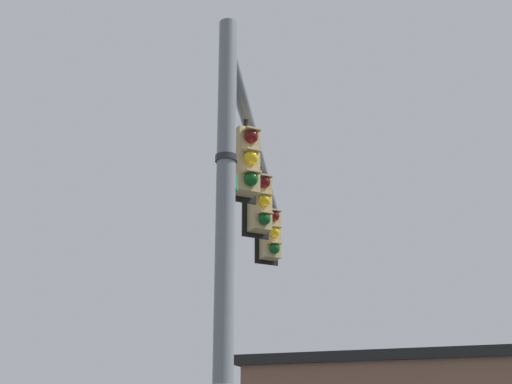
% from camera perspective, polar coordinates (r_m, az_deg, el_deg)
% --- Properties ---
extents(signal_pole, '(0.24, 0.24, 7.24)m').
position_cam_1_polar(signal_pole, '(8.43, -2.57, -7.64)').
color(signal_pole, slate).
rests_on(signal_pole, ground).
extents(mast_arm, '(4.19, 6.12, 0.21)m').
position_cam_1_polar(mast_arm, '(12.81, 0.13, 2.99)').
color(mast_arm, slate).
extents(traffic_light_nearest_pole, '(0.54, 0.49, 1.31)m').
position_cam_1_polar(traffic_light_nearest_pole, '(10.92, -0.80, 2.53)').
color(traffic_light_nearest_pole, black).
extents(traffic_light_mid_inner, '(0.54, 0.49, 1.31)m').
position_cam_1_polar(traffic_light_mid_inner, '(12.82, 0.34, -0.87)').
color(traffic_light_mid_inner, black).
extents(traffic_light_mid_outer, '(0.54, 0.49, 1.31)m').
position_cam_1_polar(traffic_light_mid_outer, '(14.76, 1.18, -3.38)').
color(traffic_light_mid_outer, black).
extents(street_name_sign, '(0.69, 0.95, 0.22)m').
position_cam_1_polar(street_name_sign, '(9.15, -2.17, 2.08)').
color(street_name_sign, '#147238').
extents(bird_flying, '(0.35, 0.36, 0.11)m').
position_cam_1_polar(bird_flying, '(18.79, -0.83, 2.98)').
color(bird_flying, gray).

